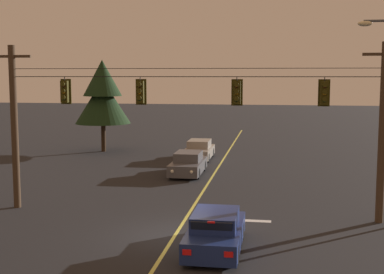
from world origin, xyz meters
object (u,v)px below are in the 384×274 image
Objects in this scene: traffic_light_leftmost at (65,92)px; traffic_light_left_inner at (140,92)px; traffic_light_right_inner at (324,93)px; tree_verge_far at (103,95)px; car_oncoming_trailing at (199,150)px; car_waiting_near_lane at (216,232)px; traffic_light_centre at (237,92)px; car_oncoming_lead at (188,164)px.

traffic_light_leftmost is 3.44m from traffic_light_left_inner.
traffic_light_right_inner is (11.21, 0.00, 0.00)m from traffic_light_leftmost.
traffic_light_right_inner is at bearing -49.14° from tree_verge_far.
traffic_light_right_inner is 17.59m from car_oncoming_trailing.
traffic_light_leftmost is 18.45m from tree_verge_far.
car_waiting_near_lane is at bearing -80.08° from car_oncoming_trailing.
traffic_light_centre is 0.28× the size of car_waiting_near_lane.
car_oncoming_trailing is at bearing 104.05° from traffic_light_centre.
traffic_light_leftmost is 7.62m from traffic_light_centre.
tree_verge_far is at bearing 117.24° from car_waiting_near_lane.
tree_verge_far is at bearing 123.62° from traffic_light_centre.
traffic_light_right_inner reaches higher than car_oncoming_trailing.
traffic_light_right_inner is at bearing 0.00° from traffic_light_left_inner.
car_oncoming_lead is at bearing 66.67° from traffic_light_leftmost.
traffic_light_leftmost is 0.28× the size of car_oncoming_lead.
traffic_light_left_inner is at bearing 180.00° from traffic_light_right_inner.
traffic_light_left_inner is 4.18m from traffic_light_centre.
traffic_light_leftmost is at bearing -104.01° from car_oncoming_trailing.
car_waiting_near_lane is at bearing -31.95° from traffic_light_leftmost.
tree_verge_far reaches higher than traffic_light_centre.
traffic_light_centre reaches higher than car_waiting_near_lane.
traffic_light_centre is at bearing -68.63° from car_oncoming_lead.
traffic_light_right_inner is 0.28× the size of car_waiting_near_lane.
traffic_light_leftmost is 11.21m from traffic_light_right_inner.
car_waiting_near_lane is 0.60× the size of tree_verge_far.
car_oncoming_trailing is (-3.46, 19.78, -0.00)m from car_waiting_near_lane.
traffic_light_leftmost and traffic_light_right_inner have the same top height.
traffic_light_centre is 3.59m from traffic_light_right_inner.
traffic_light_leftmost is at bearing -76.52° from tree_verge_far.
car_oncoming_trailing is (0.36, 15.25, -4.70)m from traffic_light_left_inner.
car_oncoming_lead is at bearing -46.25° from tree_verge_far.
traffic_light_leftmost and traffic_light_left_inner have the same top height.
traffic_light_right_inner is at bearing 48.97° from car_waiting_near_lane.
tree_verge_far is (-8.10, 2.67, 3.86)m from car_oncoming_trailing.
car_oncoming_trailing is (-0.19, 5.98, 0.00)m from car_oncoming_lead.
car_waiting_near_lane is at bearing -94.48° from traffic_light_centre.
tree_verge_far reaches higher than car_oncoming_trailing.
car_oncoming_trailing is at bearing 75.99° from traffic_light_leftmost.
traffic_light_left_inner is 1.00× the size of traffic_light_centre.
car_waiting_near_lane is at bearing -62.76° from tree_verge_far.
tree_verge_far is at bearing 161.73° from car_oncoming_trailing.
car_waiting_near_lane is 0.98× the size of car_oncoming_lead.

